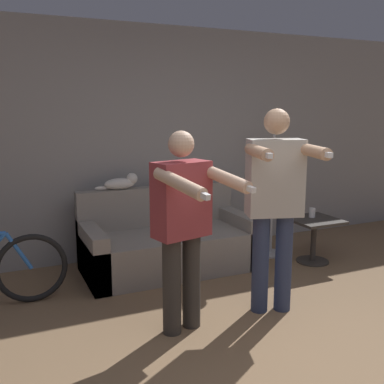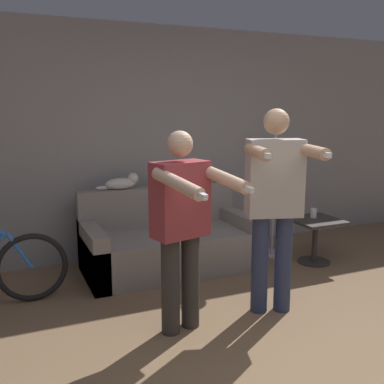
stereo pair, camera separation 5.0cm
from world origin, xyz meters
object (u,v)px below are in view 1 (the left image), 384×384
couch (168,244)px  cup (312,213)px  floor_lamp (274,153)px  cat (122,183)px  side_table (314,231)px  person_left (183,220)px  person_right (275,198)px

couch → cup: 1.64m
floor_lamp → cat: bearing=167.2°
side_table → cup: cup is taller
cat → side_table: (1.95, -0.79, -0.55)m
couch → side_table: (1.55, -0.47, 0.09)m
person_left → person_right: person_right is taller
person_left → side_table: person_left is taller
floor_lamp → side_table: bearing=-55.5°
floor_lamp → cup: 0.79m
person_left → cat: person_left is taller
person_left → person_right: size_ratio=0.91×
cup → person_right: bearing=-141.3°
person_right → floor_lamp: 1.53m
couch → side_table: bearing=-17.0°
person_left → cup: (1.95, 0.92, -0.33)m
couch → person_right: (0.42, -1.32, 0.71)m
couch → side_table: 1.62m
person_left → side_table: bearing=10.6°
cat → cup: size_ratio=4.37×
floor_lamp → cup: size_ratio=15.79×
couch → person_left: bearing=-106.4°
person_right → cup: bearing=56.1°
cat → floor_lamp: size_ratio=0.28×
person_left → cup: 2.18m
person_right → side_table: person_right is taller
person_right → floor_lamp: (0.84, 1.26, 0.22)m
cat → side_table: bearing=-22.1°
couch → cat: 0.82m
person_left → cup: size_ratio=14.61×
floor_lamp → person_right: bearing=-123.8°
floor_lamp → cup: bearing=-48.4°
floor_lamp → side_table: size_ratio=3.24×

